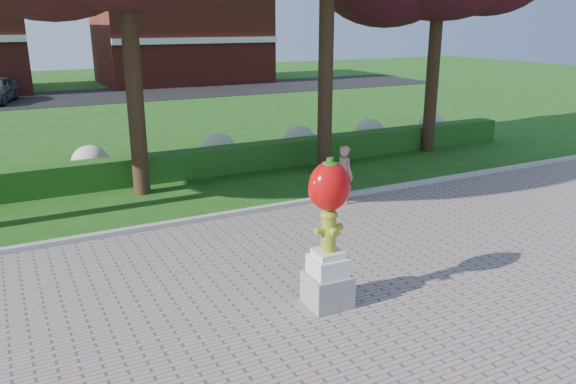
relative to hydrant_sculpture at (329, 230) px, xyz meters
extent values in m
plane|color=#1B5114|center=(0.84, 1.81, -1.36)|extent=(100.00, 100.00, 0.00)
cube|color=gray|center=(0.84, -2.19, -1.34)|extent=(40.00, 14.00, 0.04)
cube|color=#ADADA5|center=(0.84, 4.81, -1.28)|extent=(40.00, 0.18, 0.15)
cube|color=#1E4C15|center=(0.84, 8.81, -0.96)|extent=(24.00, 0.70, 0.80)
ellipsoid|color=#AFBC8F|center=(-2.16, 9.81, -0.81)|extent=(1.10, 1.10, 0.99)
ellipsoid|color=#AFBC8F|center=(1.84, 9.81, -0.81)|extent=(1.10, 1.10, 0.99)
ellipsoid|color=#AFBC8F|center=(4.84, 9.81, -0.81)|extent=(1.10, 1.10, 0.99)
ellipsoid|color=#AFBC8F|center=(7.84, 9.81, -0.81)|extent=(1.10, 1.10, 0.99)
ellipsoid|color=#AFBC8F|center=(10.84, 9.81, -0.81)|extent=(1.10, 1.10, 0.99)
cube|color=black|center=(0.84, 29.81, -1.35)|extent=(50.00, 8.00, 0.02)
cube|color=maroon|center=(8.84, 35.81, 1.84)|extent=(12.00, 8.00, 6.40)
cylinder|color=black|center=(-1.16, 7.81, 1.72)|extent=(0.44, 0.44, 6.16)
cylinder|color=black|center=(4.34, 7.31, 2.28)|extent=(0.44, 0.44, 7.28)
cylinder|color=black|center=(9.34, 8.31, 1.58)|extent=(0.44, 0.44, 5.88)
cube|color=gray|center=(0.00, 0.00, -1.04)|extent=(0.70, 0.70, 0.54)
cube|color=silver|center=(0.00, 0.00, -0.62)|extent=(0.57, 0.57, 0.30)
cube|color=silver|center=(0.00, 0.00, -0.41)|extent=(0.45, 0.45, 0.11)
cylinder|color=olive|center=(0.00, 0.00, -0.06)|extent=(0.24, 0.24, 0.61)
ellipsoid|color=olive|center=(0.00, 0.00, 0.25)|extent=(0.28, 0.28, 0.20)
cylinder|color=olive|center=(-0.17, 0.00, 0.01)|extent=(0.13, 0.12, 0.12)
cylinder|color=olive|center=(0.17, 0.00, 0.01)|extent=(0.13, 0.12, 0.12)
cylinder|color=olive|center=(0.00, -0.16, 0.01)|extent=(0.13, 0.13, 0.13)
cylinder|color=olive|center=(0.00, 0.00, 0.33)|extent=(0.09, 0.09, 0.05)
ellipsoid|color=#BE0A0A|center=(0.00, 0.00, 0.71)|extent=(0.68, 0.61, 0.79)
ellipsoid|color=#BE0A0A|center=(-0.20, 0.00, 0.69)|extent=(0.33, 0.33, 0.50)
ellipsoid|color=#BE0A0A|center=(0.20, 0.00, 0.69)|extent=(0.33, 0.33, 0.50)
cylinder|color=#286016|center=(0.00, 0.00, 1.10)|extent=(0.11, 0.11, 0.13)
ellipsoid|color=#286016|center=(0.00, 0.00, 1.07)|extent=(0.26, 0.26, 0.09)
imported|color=#A66D5E|center=(3.20, 4.41, -0.56)|extent=(0.40, 0.57, 1.51)
camera|label=1|loc=(-4.42, -7.08, 3.17)|focal=35.00mm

